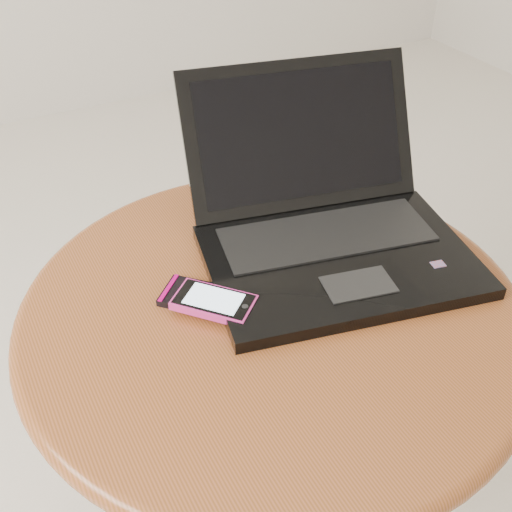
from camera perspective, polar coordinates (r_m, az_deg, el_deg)
table at (r=0.97m, az=1.38°, el=-9.27°), size 0.71×0.71×0.56m
laptop at (r=0.96m, az=6.36°, el=3.03°), size 0.45×0.45×0.23m
phone_black at (r=0.88m, az=-4.73°, el=-3.77°), size 0.12×0.12×0.01m
phone_pink at (r=0.86m, az=-3.77°, el=-4.13°), size 0.11×0.12×0.01m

